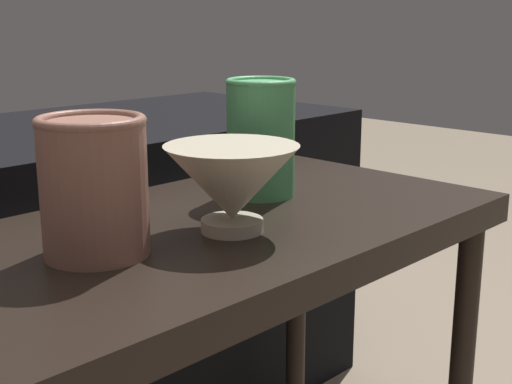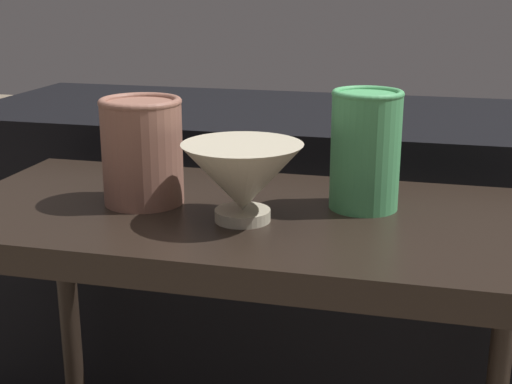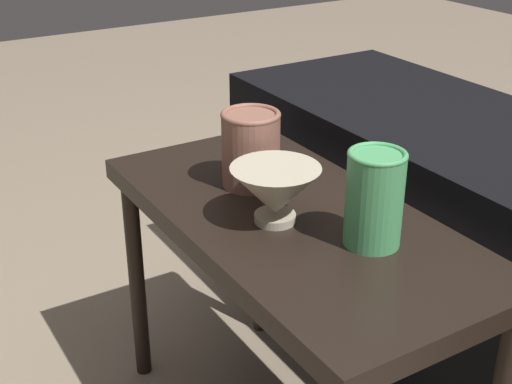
# 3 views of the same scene
# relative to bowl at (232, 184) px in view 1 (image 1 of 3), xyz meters

# --- Properties ---
(table) EXTENTS (0.82, 0.40, 0.55)m
(table) POSITION_rel_bowl_xyz_m (-0.01, 0.05, -0.12)
(table) COLOR black
(table) RESTS_ON ground_plane
(couch_backdrop) EXTENTS (1.39, 0.50, 0.60)m
(couch_backdrop) POSITION_rel_bowl_xyz_m (-0.01, 0.56, -0.31)
(couch_backdrop) COLOR black
(couch_backdrop) RESTS_ON ground_plane
(bowl) EXTENTS (0.16, 0.16, 0.10)m
(bowl) POSITION_rel_bowl_xyz_m (0.00, 0.00, 0.00)
(bowl) COLOR #B2A88E
(bowl) RESTS_ON table
(vase_textured_left) EXTENTS (0.12, 0.12, 0.15)m
(vase_textured_left) POSITION_rel_bowl_xyz_m (-0.16, 0.05, 0.02)
(vase_textured_left) COLOR brown
(vase_textured_left) RESTS_ON table
(vase_colorful_right) EXTENTS (0.10, 0.10, 0.16)m
(vase_colorful_right) POSITION_rel_bowl_xyz_m (0.15, 0.10, 0.03)
(vase_colorful_right) COLOR #47995B
(vase_colorful_right) RESTS_ON table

